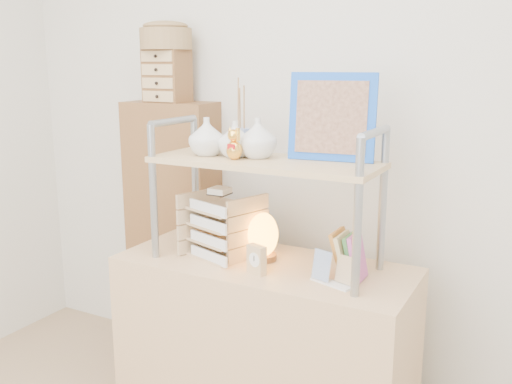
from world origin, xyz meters
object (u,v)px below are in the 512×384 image
desk (264,348)px  letter_tray (221,229)px  cabinet (175,233)px  salt_lamp (263,236)px

desk → letter_tray: 0.53m
cabinet → letter_tray: 0.67m
letter_tray → salt_lamp: 0.18m
cabinet → letter_tray: cabinet is taller
letter_tray → cabinet: bearing=143.8°
desk → letter_tray: bearing=-176.8°
desk → salt_lamp: 0.48m
cabinet → salt_lamp: (0.70, -0.34, 0.18)m
desk → cabinet: 0.86m
letter_tray → salt_lamp: bearing=13.5°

